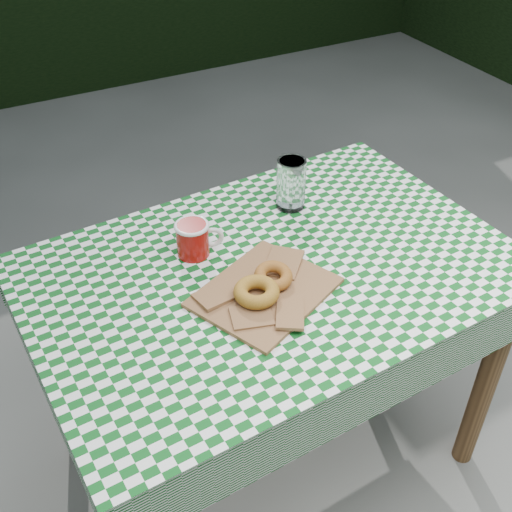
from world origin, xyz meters
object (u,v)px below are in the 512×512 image
Objects in this scene: table at (271,372)px; paper_bag at (265,291)px; drinking_glass at (291,184)px; coffee_mug at (193,239)px.

paper_bag reaches higher than table.
paper_bag is at bearing -133.90° from table.
drinking_glass reaches higher than paper_bag.
coffee_mug is at bearing -166.90° from drinking_glass.
drinking_glass is at bearing 30.48° from coffee_mug.
coffee_mug reaches higher than paper_bag.
coffee_mug is 1.12× the size of drinking_glass.
paper_bag is at bearing -50.91° from coffee_mug.
drinking_glass is at bearing 50.83° from paper_bag.
drinking_glass is (0.23, 0.29, 0.06)m from paper_bag.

